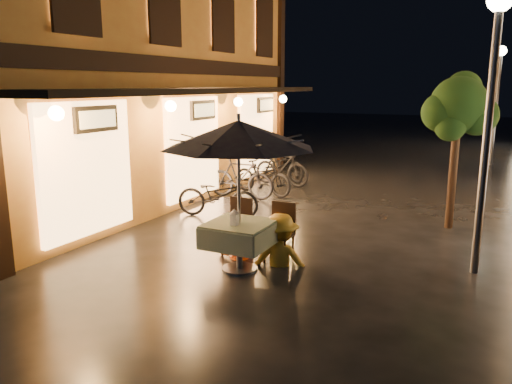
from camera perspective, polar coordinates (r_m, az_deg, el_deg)
The scene contains 17 objects.
ground at distance 7.46m, azimuth -1.21°, elevation -10.55°, with size 90.00×90.00×0.00m, color black.
west_building at distance 13.48m, azimuth -15.91°, elevation 15.24°, with size 5.90×11.40×7.40m.
street_tree at distance 10.67m, azimuth 22.19°, elevation 8.81°, with size 1.43×1.20×3.15m.
streetlamp_near at distance 8.13m, azimuth 25.39°, elevation 11.29°, with size 0.36×0.36×4.23m.
streetlamp_far at distance 20.13m, azimuth 25.94°, elevation 11.06°, with size 0.36×0.36×4.23m.
cafe_table at distance 7.83m, azimuth -1.92°, elevation -4.87°, with size 0.99×0.99×0.78m.
patio_umbrella at distance 7.52m, azimuth -2.00°, elevation 6.58°, with size 2.37×2.37×2.46m.
cafe_chair_left at distance 8.65m, azimuth -2.00°, elevation -3.55°, with size 0.42×0.42×0.97m.
cafe_chair_right at distance 8.32m, azimuth 2.90°, elevation -4.20°, with size 0.42×0.42×0.97m.
table_lantern at distance 7.61m, azimuth -2.48°, elevation -2.79°, with size 0.16×0.16×0.25m.
person_orange at distance 8.45m, azimuth -2.15°, elevation -2.72°, with size 0.69×0.54×1.42m, color #EA4E09.
person_yellow at distance 8.05m, azimuth 2.81°, elevation -2.65°, with size 1.06×0.61×1.64m, color gold.
bicycle_0 at distance 11.04m, azimuth -4.40°, elevation -0.39°, with size 0.65×1.86×0.98m, color black.
bicycle_1 at distance 12.83m, azimuth -1.78°, elevation 1.70°, with size 0.52×1.84×1.10m, color black.
bicycle_2 at distance 13.30m, azimuth 0.78°, elevation 1.84°, with size 0.66×1.90×1.00m, color black.
bicycle_3 at distance 14.48m, azimuth 2.94°, elevation 2.83°, with size 0.51×1.79×1.08m, color black.
bicycle_4 at distance 15.39m, azimuth 3.03°, elevation 3.19°, with size 0.65×1.86×0.98m, color black.
Camera 1 is at (3.13, -6.13, 2.87)m, focal length 35.00 mm.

